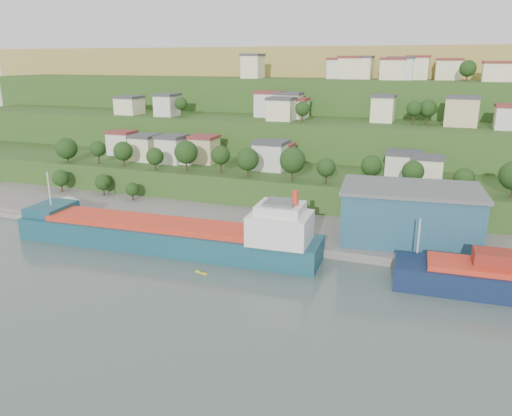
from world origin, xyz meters
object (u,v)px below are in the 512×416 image
at_px(cargo_ship_near, 173,237).
at_px(kayak_orange, 116,248).
at_px(caravan, 70,204).
at_px(warehouse, 410,214).

height_order(cargo_ship_near, kayak_orange, cargo_ship_near).
xyz_separation_m(cargo_ship_near, caravan, (-41.75, 14.67, -0.28)).
relative_size(warehouse, kayak_orange, 9.23).
height_order(cargo_ship_near, caravan, cargo_ship_near).
relative_size(warehouse, caravan, 5.01).
relative_size(cargo_ship_near, kayak_orange, 20.73).
bearing_deg(warehouse, cargo_ship_near, -164.76).
distance_m(cargo_ship_near, warehouse, 54.70).
bearing_deg(cargo_ship_near, caravan, 158.06).
bearing_deg(warehouse, caravan, 177.11).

